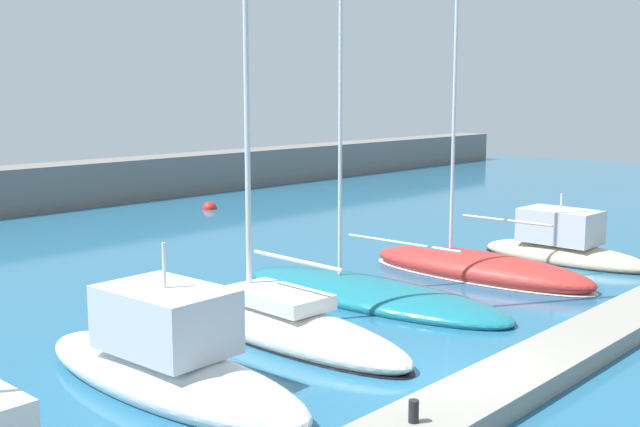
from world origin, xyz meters
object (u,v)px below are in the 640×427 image
object	(u,v)px
sailboat_ivory_fourth	(274,320)
sailboat_red_sixth	(478,267)
motorboat_sand_seventh	(563,248)
mooring_buoy_red	(209,209)
dock_bollard	(414,411)
sailboat_teal_fifth	(369,293)
motorboat_white_third	(166,361)

from	to	relation	value
sailboat_ivory_fourth	sailboat_red_sixth	size ratio (longest dim) A/B	1.11
motorboat_sand_seventh	mooring_buoy_red	xyz separation A→B (m)	(-0.45, 21.26, -0.51)
motorboat_sand_seventh	mooring_buoy_red	size ratio (longest dim) A/B	8.36
dock_bollard	sailboat_red_sixth	bearing A→B (deg)	26.34
sailboat_teal_fifth	mooring_buoy_red	bearing A→B (deg)	-26.73
motorboat_white_third	sailboat_red_sixth	world-z (taller)	sailboat_red_sixth
sailboat_ivory_fourth	sailboat_teal_fifth	bearing A→B (deg)	-81.15
dock_bollard	motorboat_white_third	bearing A→B (deg)	103.17
sailboat_red_sixth	mooring_buoy_red	distance (m)	20.66
motorboat_white_third	sailboat_teal_fifth	distance (m)	9.50
motorboat_sand_seventh	mooring_buoy_red	world-z (taller)	motorboat_sand_seventh
sailboat_teal_fifth	motorboat_sand_seventh	xyz separation A→B (m)	(9.85, -2.02, 0.34)
sailboat_teal_fifth	dock_bollard	size ratio (longest dim) A/B	37.26
motorboat_white_third	motorboat_sand_seventh	size ratio (longest dim) A/B	1.19
motorboat_white_third	motorboat_sand_seventh	xyz separation A→B (m)	(19.20, -0.37, -0.15)
motorboat_sand_seventh	dock_bollard	world-z (taller)	motorboat_sand_seventh
mooring_buoy_red	dock_bollard	bearing A→B (deg)	-123.02
sailboat_red_sixth	mooring_buoy_red	world-z (taller)	sailboat_red_sixth
motorboat_sand_seventh	sailboat_red_sixth	bearing A→B (deg)	79.06
sailboat_red_sixth	dock_bollard	bearing A→B (deg)	115.50
dock_bollard	sailboat_ivory_fourth	bearing A→B (deg)	65.51
sailboat_ivory_fourth	dock_bollard	bearing A→B (deg)	158.85
sailboat_ivory_fourth	mooring_buoy_red	bearing A→B (deg)	-32.39
sailboat_ivory_fourth	dock_bollard	xyz separation A→B (m)	(-3.20, -7.03, 0.31)
sailboat_teal_fifth	mooring_buoy_red	world-z (taller)	sailboat_teal_fifth
sailboat_red_sixth	mooring_buoy_red	xyz separation A→B (m)	(4.21, 20.22, -0.33)
sailboat_ivory_fourth	motorboat_sand_seventh	size ratio (longest dim) A/B	2.78
sailboat_red_sixth	motorboat_sand_seventh	bearing A→B (deg)	-103.40
sailboat_teal_fifth	dock_bollard	xyz separation A→B (m)	(-7.97, -7.49, 0.52)
dock_bollard	mooring_buoy_red	bearing A→B (deg)	56.98
motorboat_white_third	sailboat_ivory_fourth	xyz separation A→B (m)	(4.57, 1.18, -0.27)
sailboat_teal_fifth	sailboat_red_sixth	world-z (taller)	sailboat_red_sixth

